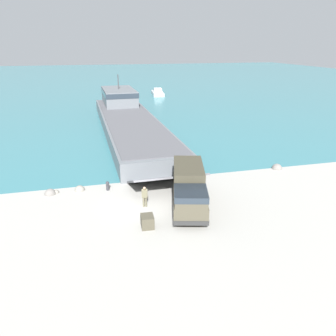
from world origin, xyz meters
TOP-DOWN VIEW (x-y plane):
  - ground_plane at (0.00, 0.00)m, footprint 240.00×240.00m
  - water_surface at (0.00, 94.64)m, footprint 240.00×180.00m
  - landing_craft at (1.99, 25.48)m, footprint 7.86×40.26m
  - military_truck at (3.21, -1.15)m, footprint 4.10×7.51m
  - soldier_on_ramp at (-0.07, -0.46)m, footprint 0.48×0.33m
  - moored_boat_a at (13.32, 56.21)m, footprint 3.25×7.19m
  - mooring_bollard at (-2.61, 3.29)m, footprint 0.30×0.30m
  - cargo_crate at (-0.43, -3.44)m, footprint 0.91×1.07m
  - shoreline_rock_a at (14.21, 4.36)m, footprint 1.02×1.02m
  - shoreline_rock_b at (-6.87, 3.80)m, footprint 0.52×0.52m
  - shoreline_rock_c at (-4.94, 3.82)m, footprint 0.87×0.87m
  - shoreline_rock_d at (-7.32, 3.64)m, footprint 0.93×0.93m

SIDE VIEW (x-z plane):
  - ground_plane at x=0.00m, z-range 0.00..0.00m
  - shoreline_rock_a at x=14.21m, z-range -0.51..0.51m
  - shoreline_rock_b at x=-6.87m, z-range -0.26..0.26m
  - shoreline_rock_c at x=-4.94m, z-range -0.43..0.43m
  - shoreline_rock_d at x=-7.32m, z-range -0.46..0.46m
  - water_surface at x=0.00m, z-range 0.00..0.01m
  - cargo_crate at x=-0.43m, z-range 0.00..0.85m
  - mooring_bollard at x=-2.61m, z-range 0.04..0.84m
  - moored_boat_a at x=13.32m, z-range -0.29..1.44m
  - soldier_on_ramp at x=-0.07m, z-range 0.13..1.78m
  - military_truck at x=3.21m, z-range 0.07..3.03m
  - landing_craft at x=1.99m, z-range -1.86..5.00m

